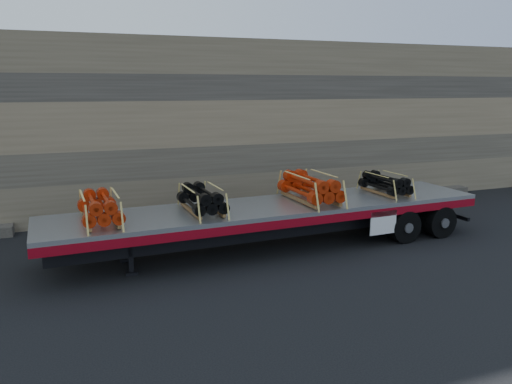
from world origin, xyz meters
The scene contains 7 objects.
ground centered at (0.00, 0.00, 0.00)m, with size 120.00×120.00×0.00m, color black.
rock_wall centered at (0.00, 6.50, 3.50)m, with size 44.00×3.00×7.00m, color #7A6B54.
trailer centered at (0.64, 0.17, 0.72)m, with size 14.33×2.76×1.43m, color #AAADB2, non-canonical shape.
bundle_front centered at (-4.66, -0.05, 1.81)m, with size 1.07×2.14×0.76m, color #B62609, non-canonical shape.
bundle_midfront centered at (-1.71, 0.07, 1.80)m, with size 1.03×2.07×0.73m, color black, non-canonical shape.
bundle_midrear centered at (1.98, 0.22, 1.87)m, with size 1.22×2.44×0.86m, color #B62609, non-canonical shape.
bundle_rear centered at (4.99, 0.34, 1.77)m, with size 0.96×1.91×0.68m, color black, non-canonical shape.
Camera 1 is at (-5.31, -14.18, 5.14)m, focal length 35.00 mm.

